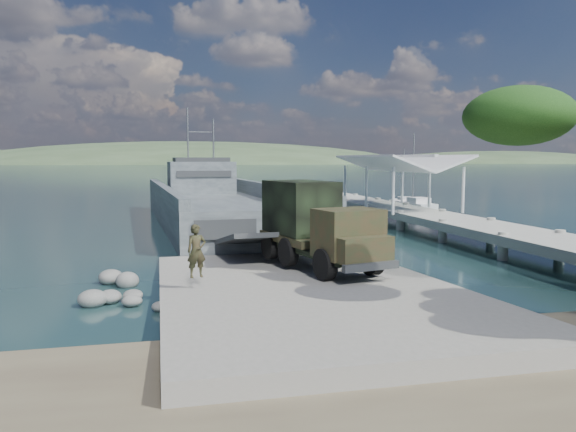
% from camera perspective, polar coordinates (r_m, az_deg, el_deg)
% --- Properties ---
extents(ground, '(1400.00, 1400.00, 0.00)m').
position_cam_1_polar(ground, '(21.22, 0.86, -7.62)').
color(ground, '#19343C').
rests_on(ground, ground).
extents(boat_ramp, '(10.00, 18.00, 0.50)m').
position_cam_1_polar(boat_ramp, '(20.22, 1.55, -7.57)').
color(boat_ramp, gray).
rests_on(boat_ramp, ground).
extents(shoreline_rocks, '(3.20, 5.60, 0.90)m').
position_cam_1_polar(shoreline_rocks, '(21.16, -16.17, -7.90)').
color(shoreline_rocks, '#61615E').
rests_on(shoreline_rocks, ground).
extents(distant_headlands, '(1000.00, 240.00, 48.00)m').
position_cam_1_polar(distant_headlands, '(582.66, -7.64, 5.27)').
color(distant_headlands, '#354A2E').
rests_on(distant_headlands, ground).
extents(pier, '(6.40, 44.00, 6.10)m').
position_cam_1_polar(pier, '(42.89, 11.78, 1.23)').
color(pier, gray).
rests_on(pier, ground).
extents(landing_craft, '(10.72, 35.58, 10.45)m').
position_cam_1_polar(landing_craft, '(43.58, -6.97, 0.40)').
color(landing_craft, '#3E4549').
rests_on(landing_craft, ground).
extents(military_truck, '(3.89, 7.81, 3.48)m').
position_cam_1_polar(military_truck, '(23.25, 2.77, -0.85)').
color(military_truck, black).
rests_on(military_truck, boat_ramp).
extents(soldier, '(0.74, 0.57, 1.82)m').
position_cam_1_polar(soldier, '(19.50, -9.26, -4.66)').
color(soldier, '#25341D').
rests_on(soldier, boat_ramp).
extents(sailboat_near, '(2.23, 6.36, 7.62)m').
position_cam_1_polar(sailboat_near, '(55.42, 12.62, 0.99)').
color(sailboat_near, silver).
rests_on(sailboat_near, ground).
extents(sailboat_far, '(2.49, 5.28, 6.19)m').
position_cam_1_polar(sailboat_far, '(59.71, 11.65, 1.27)').
color(sailboat_far, silver).
rests_on(sailboat_far, ground).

